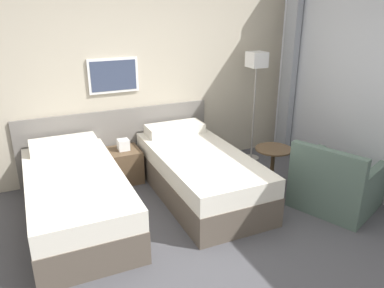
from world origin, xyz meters
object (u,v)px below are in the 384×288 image
object	(u,v)px
bed_near_door	(76,196)
side_table	(273,161)
nightstand	(125,164)
bed_near_window	(199,172)
floor_lamp	(256,71)
armchair	(335,186)

from	to	relation	value
bed_near_door	side_table	bearing A→B (deg)	-6.72
nightstand	bed_near_door	bearing A→B (deg)	-134.20
nightstand	bed_near_window	bearing A→B (deg)	-45.80
floor_lamp	side_table	xyz separation A→B (m)	(-0.33, -0.96, -0.94)
side_table	armchair	bearing A→B (deg)	-58.55
side_table	armchair	size ratio (longest dim) A/B	0.53
bed_near_window	nightstand	world-z (taller)	bed_near_window
bed_near_door	armchair	xyz separation A→B (m)	(2.73, -0.93, -0.03)
armchair	bed_near_window	bearing A→B (deg)	31.98
floor_lamp	armchair	size ratio (longest dim) A/B	1.50
nightstand	floor_lamp	world-z (taller)	floor_lamp
bed_near_door	nightstand	size ratio (longest dim) A/B	3.54
nightstand	side_table	size ratio (longest dim) A/B	1.03
bed_near_door	side_table	xyz separation A→B (m)	(2.33, -0.27, 0.10)
bed_near_door	nightstand	world-z (taller)	bed_near_door
bed_near_door	nightstand	distance (m)	1.04
floor_lamp	side_table	world-z (taller)	floor_lamp
nightstand	armchair	bearing A→B (deg)	-39.84
side_table	nightstand	bearing A→B (deg)	147.57
bed_near_window	floor_lamp	world-z (taller)	floor_lamp
bed_near_door	floor_lamp	distance (m)	2.94
bed_near_window	nightstand	bearing A→B (deg)	134.20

